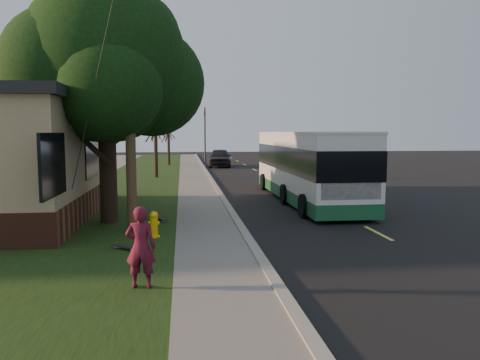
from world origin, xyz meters
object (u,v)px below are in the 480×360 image
at_px(leafy_tree, 107,65).
at_px(skateboard_main, 162,219).
at_px(utility_pole, 129,76).
at_px(distant_car, 220,158).
at_px(skateboard_spare, 126,247).
at_px(bare_tree_far, 169,144).
at_px(traffic_signal, 205,131).
at_px(dumpster, 58,186).
at_px(transit_bus, 306,164).
at_px(bare_tree_near, 156,146).
at_px(skateboarder, 141,247).
at_px(fire_hydrant, 154,224).

height_order(leafy_tree, skateboard_main, leafy_tree).
bearing_deg(utility_pole, distant_car, 79.89).
xyz_separation_m(skateboard_main, skateboard_spare, (-0.72, -3.87, 0.01)).
bearing_deg(distant_car, skateboard_main, -93.86).
distance_m(utility_pole, bare_tree_far, 29.13).
relative_size(bare_tree_far, traffic_signal, 0.73).
distance_m(skateboard_spare, distant_car, 29.65).
distance_m(utility_pole, skateboard_main, 4.83).
relative_size(traffic_signal, dumpster, 3.22).
bearing_deg(distant_car, transit_bus, -79.19).
xyz_separation_m(leafy_tree, traffic_signal, (4.67, 31.35, -2.00)).
bearing_deg(bare_tree_near, leafy_tree, -92.50).
bearing_deg(skateboard_spare, leafy_tree, 103.43).
bearing_deg(dumpster, bare_tree_far, 79.36).
bearing_deg(leafy_tree, bare_tree_far, 87.55).
relative_size(utility_pole, transit_bus, 0.81).
bearing_deg(transit_bus, skateboarder, -119.05).
distance_m(bare_tree_far, traffic_signal, 5.44).
height_order(fire_hydrant, dumpster, dumpster).
xyz_separation_m(leafy_tree, transit_bus, (7.79, 4.18, -3.55)).
distance_m(transit_bus, skateboard_main, 7.61).
relative_size(utility_pole, bare_tree_far, 2.25).
bearing_deg(skateboarder, utility_pole, -74.63).
bearing_deg(bare_tree_near, fire_hydrant, -87.14).
xyz_separation_m(bare_tree_far, distant_car, (4.50, -2.05, -1.20)).
distance_m(leafy_tree, traffic_signal, 31.76).
height_order(fire_hydrant, transit_bus, transit_bus).
distance_m(transit_bus, skateboarder, 12.80).
xyz_separation_m(bare_tree_near, bare_tree_far, (0.50, 12.00, -0.15)).
distance_m(fire_hydrant, bare_tree_near, 18.10).
height_order(skateboarder, skateboard_spare, skateboarder).
distance_m(traffic_signal, distant_car, 6.57).
distance_m(bare_tree_near, skateboard_main, 15.62).
height_order(transit_bus, skateboarder, transit_bus).
distance_m(fire_hydrant, transit_bus, 9.31).
relative_size(utility_pole, skateboard_main, 10.89).
xyz_separation_m(fire_hydrant, bare_tree_near, (-0.90, 18.00, 1.72)).
bearing_deg(skateboard_main, fire_hydrant, -92.25).
distance_m(traffic_signal, skateboard_main, 31.74).
xyz_separation_m(traffic_signal, skateboarder, (-3.09, -38.34, -2.31)).
distance_m(utility_pole, transit_bus, 9.54).
bearing_deg(skateboard_spare, bare_tree_far, 89.59).
height_order(fire_hydrant, leafy_tree, leafy_tree).
bearing_deg(fire_hydrant, bare_tree_far, 90.76).
bearing_deg(dumpster, skateboard_main, -48.80).
xyz_separation_m(traffic_signal, dumpster, (-7.66, -26.13, -2.48)).
height_order(skateboard_main, dumpster, dumpster).
bearing_deg(skateboard_spare, traffic_signal, 83.98).
xyz_separation_m(bare_tree_far, transit_bus, (6.62, -23.17, -0.39)).
height_order(leafy_tree, traffic_signal, leafy_tree).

